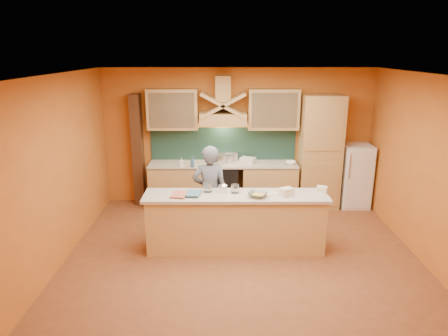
{
  "coord_description": "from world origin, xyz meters",
  "views": [
    {
      "loc": [
        -0.29,
        -5.6,
        3.12
      ],
      "look_at": [
        -0.28,
        0.9,
        1.2
      ],
      "focal_mm": 32.0,
      "sensor_mm": 36.0,
      "label": 1
    }
  ],
  "objects_px": {
    "kitchen_scale": "(223,189)",
    "stove": "(223,185)",
    "mixing_bowl": "(258,195)",
    "fridge": "(355,176)",
    "person": "(210,192)"
  },
  "relations": [
    {
      "from": "kitchen_scale",
      "to": "mixing_bowl",
      "type": "relative_size",
      "value": 0.42
    },
    {
      "from": "stove",
      "to": "kitchen_scale",
      "type": "bearing_deg",
      "value": -90.19
    },
    {
      "from": "kitchen_scale",
      "to": "stove",
      "type": "bearing_deg",
      "value": 95.41
    },
    {
      "from": "fridge",
      "to": "kitchen_scale",
      "type": "height_order",
      "value": "fridge"
    },
    {
      "from": "stove",
      "to": "kitchen_scale",
      "type": "xyz_separation_m",
      "value": [
        -0.01,
        -1.8,
        0.55
      ]
    },
    {
      "from": "person",
      "to": "stove",
      "type": "bearing_deg",
      "value": -102.29
    },
    {
      "from": "person",
      "to": "mixing_bowl",
      "type": "height_order",
      "value": "person"
    },
    {
      "from": "stove",
      "to": "mixing_bowl",
      "type": "bearing_deg",
      "value": -74.98
    },
    {
      "from": "kitchen_scale",
      "to": "fridge",
      "type": "bearing_deg",
      "value": 39.3
    },
    {
      "from": "stove",
      "to": "fridge",
      "type": "xyz_separation_m",
      "value": [
        2.7,
        0.0,
        0.2
      ]
    },
    {
      "from": "kitchen_scale",
      "to": "mixing_bowl",
      "type": "xyz_separation_m",
      "value": [
        0.54,
        -0.2,
        -0.01
      ]
    },
    {
      "from": "fridge",
      "to": "kitchen_scale",
      "type": "bearing_deg",
      "value": -146.31
    },
    {
      "from": "person",
      "to": "mixing_bowl",
      "type": "relative_size",
      "value": 5.62
    },
    {
      "from": "stove",
      "to": "fridge",
      "type": "distance_m",
      "value": 2.71
    },
    {
      "from": "fridge",
      "to": "kitchen_scale",
      "type": "distance_m",
      "value": 3.27
    }
  ]
}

